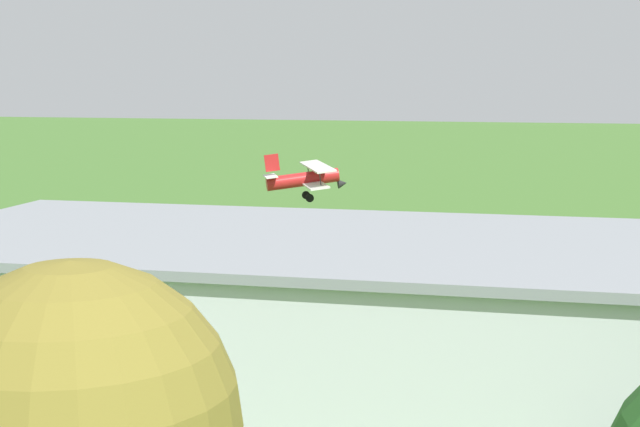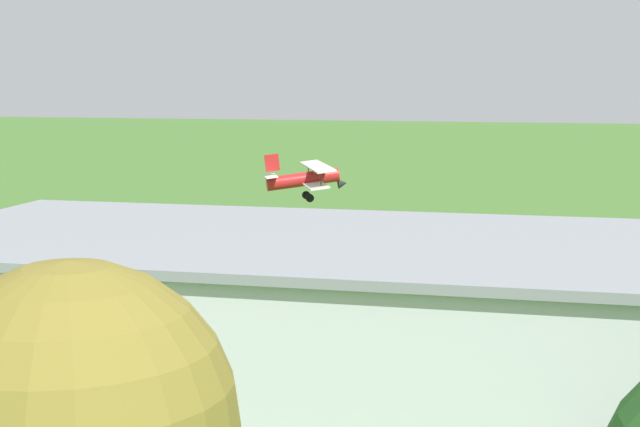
% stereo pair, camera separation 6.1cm
% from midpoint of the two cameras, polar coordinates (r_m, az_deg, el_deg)
% --- Properties ---
extents(ground_plane, '(400.00, 400.00, 0.00)m').
position_cam_midpoint_polar(ground_plane, '(70.34, 5.54, -1.93)').
color(ground_plane, '#3D6628').
extents(hangar, '(32.51, 16.18, 5.94)m').
position_cam_midpoint_polar(hangar, '(38.73, -0.63, -5.65)').
color(hangar, silver).
rests_on(hangar, ground_plane).
extents(biplane, '(6.76, 9.03, 3.71)m').
position_cam_midpoint_polar(biplane, '(74.87, -0.77, 2.11)').
color(biplane, '#B21E1E').
extents(car_black, '(2.11, 4.08, 1.71)m').
position_cam_midpoint_polar(car_black, '(59.19, -9.83, -3.05)').
color(car_black, black).
rests_on(car_black, ground_plane).
extents(car_orange, '(2.26, 4.21, 1.64)m').
position_cam_midpoint_polar(car_orange, '(61.75, -15.68, -2.80)').
color(car_orange, orange).
rests_on(car_orange, ground_plane).
extents(person_crossing_taxiway, '(0.51, 0.51, 1.54)m').
position_cam_midpoint_polar(person_crossing_taxiway, '(56.26, 6.30, -3.68)').
color(person_crossing_taxiway, '#33723F').
rests_on(person_crossing_taxiway, ground_plane).
extents(person_at_fence_line, '(0.53, 0.53, 1.68)m').
position_cam_midpoint_polar(person_at_fence_line, '(58.50, 18.20, -3.51)').
color(person_at_fence_line, navy).
rests_on(person_at_fence_line, ground_plane).
extents(tree_behind_hangar_left, '(6.24, 6.24, 8.87)m').
position_cam_midpoint_polar(tree_behind_hangar_left, '(18.83, -14.32, -12.12)').
color(tree_behind_hangar_left, brown).
rests_on(tree_behind_hangar_left, ground_plane).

